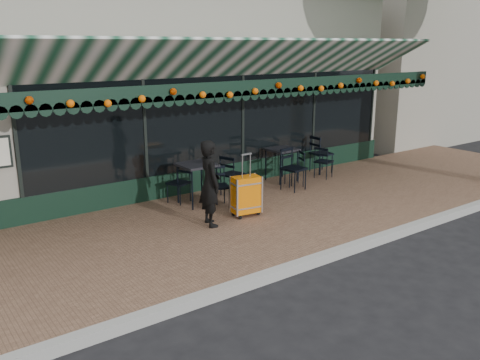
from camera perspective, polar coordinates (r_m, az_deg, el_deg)
ground at (r=8.10m, az=9.10°, el=-8.85°), size 80.00×80.00×0.00m
sidewalk at (r=9.48m, az=0.53°, el=-4.57°), size 18.00×4.00×0.15m
curb at (r=8.02m, az=9.53°, el=-8.53°), size 18.00×0.16×0.15m
restaurant_building at (r=14.08m, az=-14.02°, el=10.59°), size 12.00×9.60×4.50m
neighbor_building_right at (r=22.58m, az=18.62°, el=12.09°), size 12.00×8.00×4.80m
woman at (r=8.83m, az=-3.40°, el=-0.38°), size 0.48×0.62×1.52m
suitcase at (r=9.40m, az=0.69°, el=-1.73°), size 0.55×0.36×1.17m
cafe_table_a at (r=11.79m, az=4.71°, el=3.18°), size 0.63×0.63×0.77m
cafe_table_b at (r=10.04m, az=-4.88°, el=1.38°), size 0.67×0.67×0.83m
chair_a_left at (r=11.50m, az=6.12°, el=1.30°), size 0.51×0.51×0.79m
chair_a_right at (r=12.76m, az=9.12°, el=2.92°), size 0.53×0.53×0.94m
chair_a_front at (r=11.14m, az=6.03°, el=1.23°), size 0.54×0.54×0.93m
chair_a_extra at (r=12.27m, az=9.38°, el=2.02°), size 0.49×0.49×0.77m
chair_b_left at (r=10.28m, az=-6.91°, el=-0.36°), size 0.51×0.51×0.79m
chair_b_right at (r=10.70m, az=-0.83°, el=0.58°), size 0.54×0.54×0.87m
chair_b_front at (r=9.93m, az=-2.40°, el=-0.78°), size 0.50×0.50×0.80m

